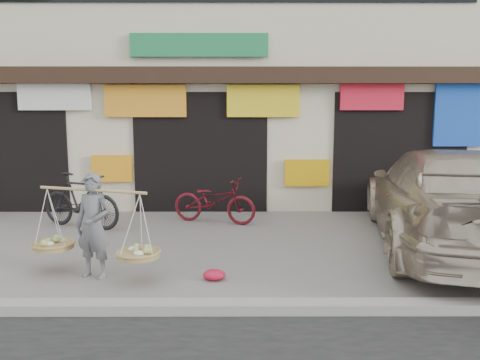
{
  "coord_description": "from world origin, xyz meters",
  "views": [
    {
      "loc": [
        0.86,
        -7.03,
        2.23
      ],
      "look_at": [
        0.88,
        0.9,
        1.1
      ],
      "focal_mm": 35.0,
      "sensor_mm": 36.0,
      "label": 1
    }
  ],
  "objects_px": {
    "bike_1": "(80,200)",
    "suv": "(449,198)",
    "street_vendor": "(94,231)",
    "bike_2": "(214,200)"
  },
  "relations": [
    {
      "from": "bike_1",
      "to": "suv",
      "type": "height_order",
      "value": "suv"
    },
    {
      "from": "street_vendor",
      "to": "bike_2",
      "type": "bearing_deg",
      "value": 83.36
    },
    {
      "from": "street_vendor",
      "to": "suv",
      "type": "relative_size",
      "value": 0.3
    },
    {
      "from": "street_vendor",
      "to": "suv",
      "type": "xyz_separation_m",
      "value": [
        5.47,
        1.42,
        0.18
      ]
    },
    {
      "from": "bike_1",
      "to": "bike_2",
      "type": "xyz_separation_m",
      "value": [
        2.6,
        0.41,
        -0.08
      ]
    },
    {
      "from": "suv",
      "to": "street_vendor",
      "type": "bearing_deg",
      "value": 25.74
    },
    {
      "from": "street_vendor",
      "to": "bike_1",
      "type": "distance_m",
      "value": 3.02
    },
    {
      "from": "suv",
      "to": "bike_1",
      "type": "bearing_deg",
      "value": -0.67
    },
    {
      "from": "bike_1",
      "to": "suv",
      "type": "bearing_deg",
      "value": -79.46
    },
    {
      "from": "bike_1",
      "to": "bike_2",
      "type": "height_order",
      "value": "bike_1"
    }
  ]
}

